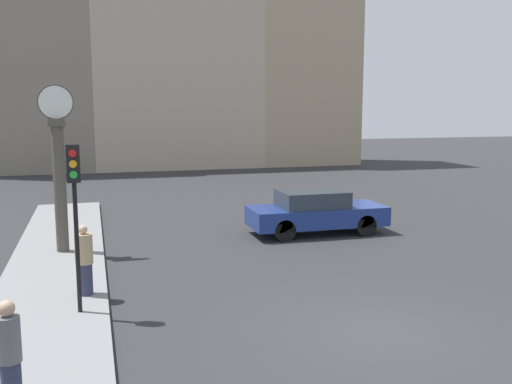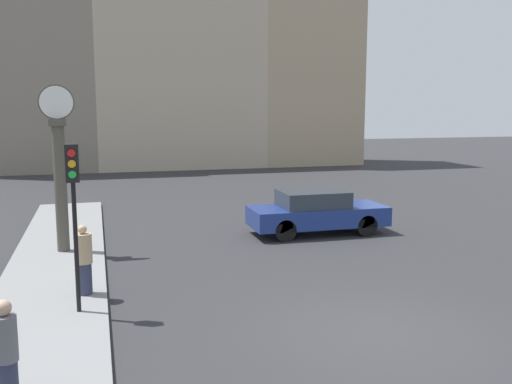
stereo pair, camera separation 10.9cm
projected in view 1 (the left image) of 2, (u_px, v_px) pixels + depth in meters
name	position (u px, v px, depth m)	size (l,w,h in m)	color
ground_plane	(381.00, 333.00, 10.97)	(120.00, 120.00, 0.00)	#2D2D30
sidewalk_corner	(58.00, 259.00, 16.05)	(2.52, 18.32, 0.14)	gray
building_row	(170.00, 56.00, 39.78)	(27.91, 5.00, 17.73)	gray
sedan_car	(316.00, 212.00, 19.41)	(4.64, 1.82, 1.49)	navy
traffic_light_near	(75.00, 193.00, 11.35)	(0.26, 0.24, 3.44)	black
street_clock	(59.00, 172.00, 16.28)	(0.99, 0.46, 4.79)	#4C473D
pedestrian_grey_jacket	(10.00, 355.00, 7.83)	(0.33, 0.33, 1.58)	#2D334C
pedestrian_tan_coat	(84.00, 261.00, 12.69)	(0.39, 0.39, 1.59)	#2D334C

